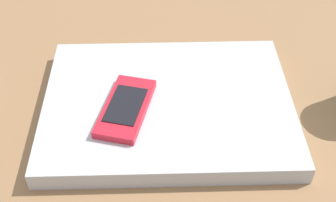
{
  "coord_description": "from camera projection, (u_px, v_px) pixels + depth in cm",
  "views": [
    {
      "loc": [
        9.13,
        -42.13,
        46.27
      ],
      "look_at": [
        3.34,
        1.41,
        5.0
      ],
      "focal_mm": 48.86,
      "sensor_mm": 36.0,
      "label": 1
    }
  ],
  "objects": [
    {
      "name": "desk_surface",
      "position": [
        142.0,
        125.0,
        0.62
      ],
      "size": [
        120.0,
        80.0,
        3.0
      ],
      "primitive_type": "cube",
      "color": "olive",
      "rests_on": "ground"
    },
    {
      "name": "laptop_closed",
      "position": [
        168.0,
        105.0,
        0.61
      ],
      "size": [
        36.07,
        29.65,
        2.5
      ],
      "primitive_type": "cube",
      "rotation": [
        0.0,
        0.0,
        0.16
      ],
      "color": "#B7BABC",
      "rests_on": "desk_surface"
    },
    {
      "name": "cell_phone_on_laptop",
      "position": [
        126.0,
        108.0,
        0.58
      ],
      "size": [
        6.22,
        11.47,
        1.15
      ],
      "color": "red",
      "rests_on": "laptop_closed"
    }
  ]
}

